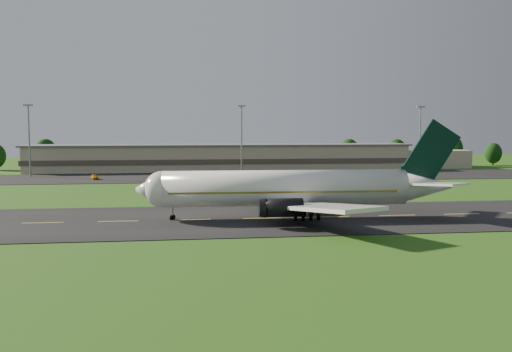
{
  "coord_description": "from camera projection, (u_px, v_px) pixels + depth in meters",
  "views": [
    {
      "loc": [
        -12.18,
        -87.09,
        14.64
      ],
      "look_at": [
        0.05,
        8.0,
        6.0
      ],
      "focal_mm": 40.0,
      "sensor_mm": 36.0,
      "label": 1
    }
  ],
  "objects": [
    {
      "name": "ground",
      "position": [
        262.0,
        219.0,
        88.89
      ],
      "size": [
        360.0,
        360.0,
        0.0
      ],
      "primitive_type": "plane",
      "color": "#234912",
      "rests_on": "ground"
    },
    {
      "name": "taxiway",
      "position": [
        262.0,
        218.0,
        88.88
      ],
      "size": [
        220.0,
        30.0,
        0.1
      ],
      "primitive_type": "cube",
      "color": "black",
      "rests_on": "ground"
    },
    {
      "name": "apron",
      "position": [
        227.0,
        177.0,
        160.01
      ],
      "size": [
        260.0,
        30.0,
        0.1
      ],
      "primitive_type": "cube",
      "color": "black",
      "rests_on": "ground"
    },
    {
      "name": "airliner",
      "position": [
        291.0,
        189.0,
        89.01
      ],
      "size": [
        51.28,
        42.16,
        15.57
      ],
      "rotation": [
        0.0,
        0.0,
        -0.03
      ],
      "color": "white",
      "rests_on": "ground"
    },
    {
      "name": "terminal",
      "position": [
        241.0,
        158.0,
        184.36
      ],
      "size": [
        145.0,
        16.0,
        8.4
      ],
      "color": "tan",
      "rests_on": "ground"
    },
    {
      "name": "light_mast_west",
      "position": [
        29.0,
        132.0,
        159.79
      ],
      "size": [
        2.4,
        1.2,
        20.35
      ],
      "color": "gray",
      "rests_on": "ground"
    },
    {
      "name": "light_mast_centre",
      "position": [
        241.0,
        131.0,
        167.41
      ],
      "size": [
        2.4,
        1.2,
        20.35
      ],
      "color": "gray",
      "rests_on": "ground"
    },
    {
      "name": "light_mast_east",
      "position": [
        420.0,
        131.0,
        174.39
      ],
      "size": [
        2.4,
        1.2,
        20.35
      ],
      "color": "gray",
      "rests_on": "ground"
    },
    {
      "name": "tree_line",
      "position": [
        323.0,
        152.0,
        197.65
      ],
      "size": [
        195.69,
        9.45,
        11.15
      ],
      "color": "black",
      "rests_on": "ground"
    },
    {
      "name": "service_vehicle_a",
      "position": [
        95.0,
        177.0,
        152.16
      ],
      "size": [
        2.81,
        4.29,
        1.36
      ],
      "primitive_type": "imported",
      "rotation": [
        0.0,
        0.0,
        0.33
      ],
      "color": "#E2A70D",
      "rests_on": "apron"
    },
    {
      "name": "service_vehicle_b",
      "position": [
        204.0,
        175.0,
        157.15
      ],
      "size": [
        4.79,
        2.51,
        1.5
      ],
      "primitive_type": "imported",
      "rotation": [
        0.0,
        0.0,
        1.36
      ],
      "color": "maroon",
      "rests_on": "apron"
    },
    {
      "name": "service_vehicle_c",
      "position": [
        278.0,
        174.0,
        159.73
      ],
      "size": [
        2.42,
        5.16,
        1.43
      ],
      "primitive_type": "imported",
      "rotation": [
        0.0,
        0.0,
        0.01
      ],
      "color": "silver",
      "rests_on": "apron"
    },
    {
      "name": "service_vehicle_d",
      "position": [
        327.0,
        174.0,
        160.06
      ],
      "size": [
        5.0,
        2.76,
        1.37
      ],
      "primitive_type": "imported",
      "rotation": [
        0.0,
        0.0,
        1.39
      ],
      "color": "yellow",
      "rests_on": "apron"
    }
  ]
}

